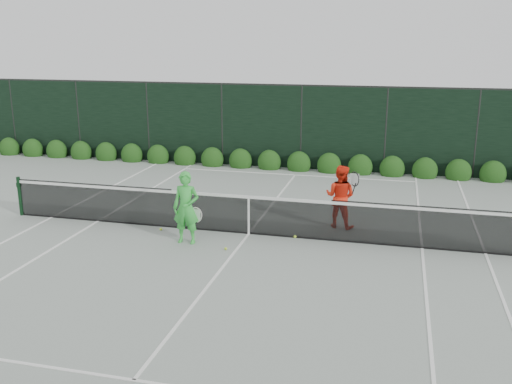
# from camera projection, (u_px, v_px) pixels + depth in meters

# --- Properties ---
(ground) EXTENTS (80.00, 80.00, 0.00)m
(ground) POSITION_uv_depth(u_px,v_px,m) (249.00, 234.00, 14.04)
(ground) COLOR gray
(ground) RESTS_ON ground
(tennis_net) EXTENTS (12.90, 0.10, 1.07)m
(tennis_net) POSITION_uv_depth(u_px,v_px,m) (248.00, 213.00, 13.90)
(tennis_net) COLOR #103218
(tennis_net) RESTS_ON ground
(player_woman) EXTENTS (0.67, 0.43, 1.71)m
(player_woman) POSITION_uv_depth(u_px,v_px,m) (186.00, 208.00, 13.24)
(player_woman) COLOR green
(player_woman) RESTS_ON ground
(player_man) EXTENTS (0.93, 0.79, 1.61)m
(player_man) POSITION_uv_depth(u_px,v_px,m) (340.00, 196.00, 14.36)
(player_man) COLOR #FF2F15
(player_man) RESTS_ON ground
(court_lines) EXTENTS (11.03, 23.83, 0.01)m
(court_lines) POSITION_uv_depth(u_px,v_px,m) (249.00, 234.00, 14.03)
(court_lines) COLOR white
(court_lines) RESTS_ON ground
(windscreen_fence) EXTENTS (32.00, 21.07, 3.06)m
(windscreen_fence) POSITION_uv_depth(u_px,v_px,m) (213.00, 206.00, 11.10)
(windscreen_fence) COLOR black
(windscreen_fence) RESTS_ON ground
(hedge_row) EXTENTS (31.66, 0.65, 0.94)m
(hedge_row) POSITION_uv_depth(u_px,v_px,m) (299.00, 164.00, 20.67)
(hedge_row) COLOR #123C10
(hedge_row) RESTS_ON ground
(tennis_balls) EXTENTS (3.44, 1.25, 0.07)m
(tennis_balls) POSITION_uv_depth(u_px,v_px,m) (226.00, 238.00, 13.67)
(tennis_balls) COLOR #C8EF35
(tennis_balls) RESTS_ON ground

